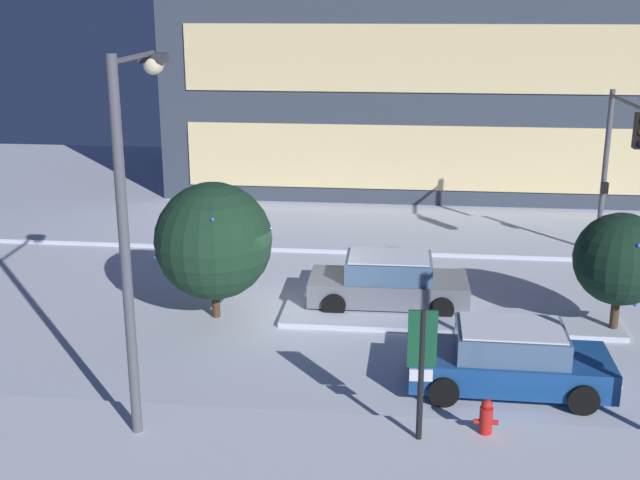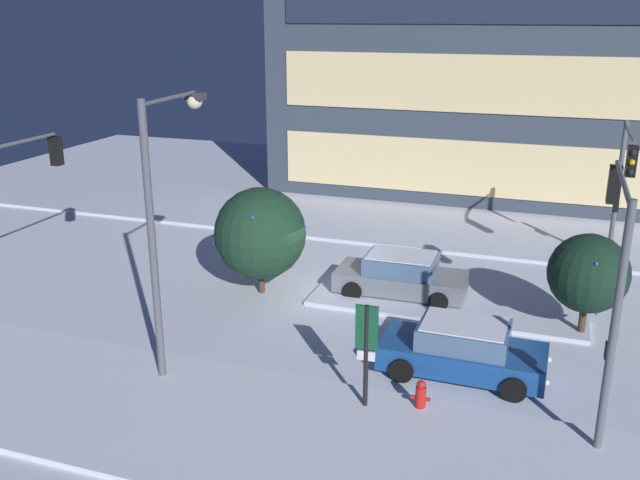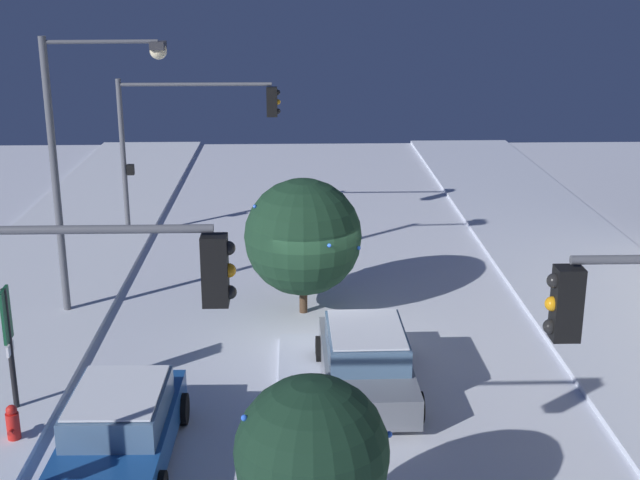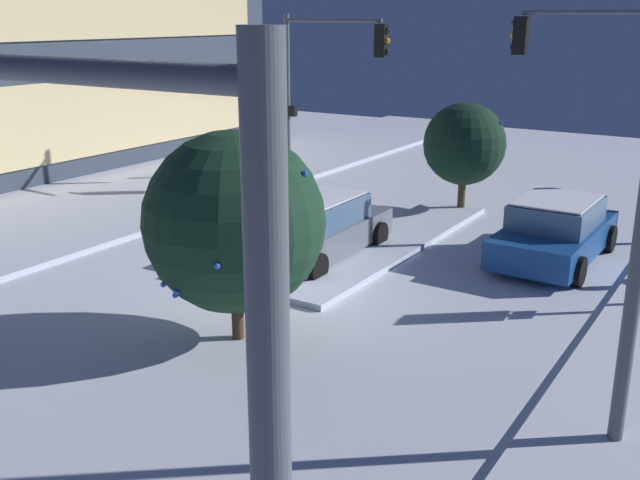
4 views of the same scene
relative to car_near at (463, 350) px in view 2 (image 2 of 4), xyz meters
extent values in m
plane|color=silver|center=(-5.61, 3.94, -0.71)|extent=(52.00, 52.00, 0.00)
cube|color=silver|center=(-5.61, -4.37, -0.64)|extent=(52.00, 5.20, 0.14)
cube|color=silver|center=(-5.61, 12.25, -0.64)|extent=(52.00, 5.20, 0.14)
cube|color=silver|center=(-1.15, 3.82, -0.64)|extent=(9.00, 1.80, 0.14)
cube|color=#F9E09E|center=(-0.70, 16.95, 1.32)|extent=(22.08, 0.10, 2.71)
cube|color=#F9E09E|center=(-0.70, 16.95, 5.39)|extent=(22.08, 0.10, 2.71)
cube|color=#19478C|center=(0.00, 0.00, -0.18)|extent=(4.39, 1.96, 0.66)
cube|color=slate|center=(0.00, 0.00, 0.43)|extent=(2.38, 1.74, 0.60)
cube|color=white|center=(0.00, 0.00, 0.76)|extent=(2.20, 1.63, 0.04)
sphere|color=#F9E5B2|center=(2.21, 0.61, -0.21)|extent=(0.16, 0.16, 0.16)
sphere|color=#F9E5B2|center=(2.19, -0.68, -0.21)|extent=(0.16, 0.16, 0.16)
cylinder|color=black|center=(1.45, 0.93, -0.38)|extent=(0.66, 0.23, 0.66)
cylinder|color=black|center=(1.42, -0.97, -0.38)|extent=(0.66, 0.23, 0.66)
cylinder|color=black|center=(-1.43, 0.97, -0.38)|extent=(0.66, 0.23, 0.66)
cylinder|color=black|center=(-1.45, -0.93, -0.38)|extent=(0.66, 0.23, 0.66)
cube|color=slate|center=(-2.80, 4.87, -0.18)|extent=(4.45, 1.95, 0.66)
cube|color=slate|center=(-2.80, 4.87, 0.43)|extent=(2.41, 1.73, 0.60)
cube|color=white|center=(-2.80, 4.87, 0.76)|extent=(2.24, 1.61, 0.04)
sphere|color=#F9E5B2|center=(-5.02, 4.19, -0.21)|extent=(0.16, 0.16, 0.16)
sphere|color=#F9E5B2|center=(-5.04, 5.47, -0.21)|extent=(0.16, 0.16, 0.16)
cylinder|color=black|center=(-4.25, 3.90, -0.38)|extent=(0.66, 0.23, 0.66)
cylinder|color=black|center=(-4.27, 5.78, -0.38)|extent=(0.66, 0.23, 0.66)
cylinder|color=black|center=(-1.33, 3.95, -0.38)|extent=(0.66, 0.23, 0.66)
cylinder|color=black|center=(-1.35, 5.83, -0.38)|extent=(0.66, 0.23, 0.66)
cube|color=black|center=(-14.73, 2.57, 4.00)|extent=(0.32, 0.36, 1.00)
sphere|color=black|center=(-14.73, 2.76, 4.32)|extent=(0.20, 0.20, 0.20)
sphere|color=orange|center=(-14.73, 2.76, 4.00)|extent=(0.20, 0.20, 0.20)
sphere|color=black|center=(-14.73, 2.76, 3.68)|extent=(0.20, 0.20, 0.20)
cylinder|color=#565960|center=(3.36, -2.57, 2.20)|extent=(0.18, 0.18, 5.83)
cylinder|color=#565960|center=(3.36, -0.17, 4.92)|extent=(0.12, 4.80, 0.12)
cube|color=black|center=(3.36, 2.23, 4.32)|extent=(0.32, 0.36, 1.00)
sphere|color=black|center=(3.36, 2.42, 4.64)|extent=(0.20, 0.20, 0.20)
sphere|color=orange|center=(3.36, 2.42, 4.32)|extent=(0.20, 0.20, 0.20)
sphere|color=black|center=(3.36, 2.42, 4.00)|extent=(0.20, 0.20, 0.20)
cube|color=black|center=(3.36, -2.35, 1.69)|extent=(0.20, 0.24, 0.36)
cylinder|color=#565960|center=(4.13, 10.45, 2.09)|extent=(0.18, 0.18, 5.59)
cylinder|color=#565960|center=(4.13, 8.66, 4.68)|extent=(0.12, 3.58, 0.12)
cube|color=black|center=(4.13, 6.87, 4.08)|extent=(0.32, 0.36, 1.00)
sphere|color=black|center=(4.13, 6.68, 4.40)|extent=(0.20, 0.20, 0.20)
sphere|color=orange|center=(4.13, 6.68, 4.08)|extent=(0.20, 0.20, 0.20)
sphere|color=black|center=(4.13, 6.68, 3.76)|extent=(0.20, 0.20, 0.20)
cube|color=black|center=(4.13, 10.23, 1.69)|extent=(0.20, 0.24, 0.36)
cylinder|color=#565960|center=(-7.50, -2.91, 3.00)|extent=(0.20, 0.20, 7.41)
cylinder|color=#565960|center=(-7.58, -1.49, 6.55)|extent=(0.26, 2.84, 0.10)
cube|color=#333338|center=(-7.66, -0.08, 6.45)|extent=(0.56, 0.36, 0.20)
sphere|color=#F9E5B2|center=(-7.66, -0.08, 6.32)|extent=(0.44, 0.44, 0.44)
cylinder|color=red|center=(-0.69, -2.24, -0.37)|extent=(0.26, 0.26, 0.69)
sphere|color=red|center=(-0.69, -2.24, 0.04)|extent=(0.22, 0.22, 0.22)
cylinder|color=red|center=(-0.87, -2.24, -0.33)|extent=(0.12, 0.10, 0.10)
cylinder|color=red|center=(-0.51, -2.24, -0.33)|extent=(0.12, 0.10, 0.10)
cylinder|color=black|center=(-1.99, -2.59, 0.69)|extent=(0.12, 0.12, 2.80)
cube|color=#144C2D|center=(-1.99, -2.59, 1.52)|extent=(0.55, 0.09, 1.13)
cube|color=white|center=(-1.99, -2.59, 0.77)|extent=(0.44, 0.07, 0.24)
cylinder|color=#473323|center=(3.09, 3.55, -0.21)|extent=(0.22, 0.22, 1.01)
sphere|color=black|center=(3.09, 3.55, 1.30)|extent=(2.37, 2.37, 2.37)
sphere|color=blue|center=(3.20, 2.56, 1.96)|extent=(0.10, 0.10, 0.10)
sphere|color=blue|center=(3.07, 4.72, 1.58)|extent=(0.10, 0.10, 0.10)
sphere|color=blue|center=(2.27, 4.08, 0.61)|extent=(0.10, 0.10, 0.10)
sphere|color=blue|center=(3.42, 3.05, 0.27)|extent=(0.10, 0.10, 0.10)
sphere|color=blue|center=(3.92, 2.75, 1.01)|extent=(0.10, 0.10, 0.10)
cylinder|color=#473323|center=(-7.44, 3.53, -0.30)|extent=(0.22, 0.22, 0.82)
sphere|color=#193823|center=(-7.44, 3.53, 1.45)|extent=(3.15, 3.15, 3.15)
sphere|color=blue|center=(-8.74, 3.73, 0.55)|extent=(0.10, 0.10, 0.10)
sphere|color=blue|center=(-8.58, 4.17, 0.54)|extent=(0.10, 0.10, 0.10)
sphere|color=blue|center=(-7.14, 2.28, 2.39)|extent=(0.10, 0.10, 0.10)
sphere|color=blue|center=(-8.82, 2.78, 1.19)|extent=(0.10, 0.10, 0.10)
sphere|color=blue|center=(-8.55, 3.95, 0.38)|extent=(0.10, 0.10, 0.10)
sphere|color=blue|center=(-6.80, 4.98, 1.33)|extent=(0.10, 0.10, 0.10)
sphere|color=blue|center=(-6.00, 4.18, 1.66)|extent=(0.10, 0.10, 0.10)
camera|label=1|loc=(-2.37, -16.64, 7.53)|focal=45.30mm
camera|label=2|loc=(1.85, -17.09, 8.62)|focal=38.96mm
camera|label=3|loc=(14.45, 3.34, 8.21)|focal=48.17mm
camera|label=4|loc=(-16.92, -4.21, 4.84)|focal=41.38mm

